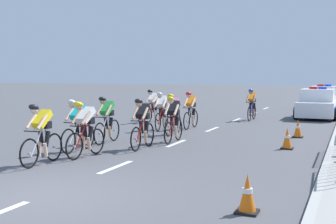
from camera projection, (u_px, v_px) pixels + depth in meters
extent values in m
plane|color=#4C4C51|center=(41.00, 196.00, 8.25)|extent=(160.00, 160.00, 0.00)
cube|color=white|center=(116.00, 167.00, 10.83)|extent=(0.14, 1.60, 0.01)
cube|color=white|center=(176.00, 143.00, 14.51)|extent=(0.14, 1.60, 0.01)
cube|color=white|center=(212.00, 129.00, 18.19)|extent=(0.14, 1.60, 0.01)
cube|color=white|center=(236.00, 120.00, 21.87)|extent=(0.14, 1.60, 0.01)
cube|color=white|center=(253.00, 113.00, 25.55)|extent=(0.14, 1.60, 0.01)
cube|color=white|center=(266.00, 108.00, 29.23)|extent=(0.14, 1.60, 0.01)
torus|color=black|center=(29.00, 153.00, 10.65)|extent=(0.07, 0.73, 0.72)
cylinder|color=#99999E|center=(29.00, 153.00, 10.65)|extent=(0.06, 0.06, 0.06)
torus|color=black|center=(54.00, 147.00, 11.59)|extent=(0.07, 0.73, 0.72)
cylinder|color=#99999E|center=(54.00, 147.00, 11.59)|extent=(0.06, 0.06, 0.06)
cylinder|color=silver|center=(40.00, 129.00, 11.03)|extent=(0.06, 0.55, 0.04)
cylinder|color=silver|center=(36.00, 143.00, 10.89)|extent=(0.06, 0.48, 0.63)
cylinder|color=silver|center=(46.00, 140.00, 11.24)|extent=(0.04, 0.04, 0.65)
cylinder|color=black|center=(31.00, 131.00, 10.70)|extent=(0.42, 0.04, 0.03)
cube|color=black|center=(45.00, 126.00, 11.21)|extent=(0.11, 0.22, 0.05)
cube|color=yellow|center=(42.00, 119.00, 11.08)|extent=(0.30, 0.55, 0.46)
cube|color=black|center=(45.00, 125.00, 11.20)|extent=(0.29, 0.21, 0.18)
cylinder|color=black|center=(47.00, 139.00, 11.15)|extent=(0.12, 0.23, 0.40)
cylinder|color=beige|center=(45.00, 150.00, 11.10)|extent=(0.10, 0.16, 0.36)
cylinder|color=black|center=(41.00, 138.00, 11.21)|extent=(0.12, 0.17, 0.40)
cylinder|color=beige|center=(39.00, 149.00, 11.16)|extent=(0.09, 0.13, 0.36)
cylinder|color=beige|center=(42.00, 122.00, 10.83)|extent=(0.09, 0.40, 0.35)
cylinder|color=beige|center=(31.00, 122.00, 10.94)|extent=(0.09, 0.40, 0.35)
sphere|color=beige|center=(34.00, 110.00, 10.78)|extent=(0.19, 0.19, 0.19)
ellipsoid|color=black|center=(34.00, 108.00, 10.76)|extent=(0.24, 0.32, 0.24)
torus|color=black|center=(74.00, 146.00, 11.69)|extent=(0.09, 0.73, 0.72)
cylinder|color=#99999E|center=(74.00, 146.00, 11.69)|extent=(0.06, 0.06, 0.06)
torus|color=black|center=(97.00, 141.00, 12.58)|extent=(0.09, 0.73, 0.72)
cylinder|color=#99999E|center=(97.00, 141.00, 12.58)|extent=(0.06, 0.06, 0.06)
cylinder|color=#B21919|center=(84.00, 124.00, 12.05)|extent=(0.07, 0.55, 0.04)
cylinder|color=#B21919|center=(81.00, 137.00, 11.92)|extent=(0.07, 0.48, 0.63)
cylinder|color=#B21919|center=(89.00, 134.00, 12.25)|extent=(0.04, 0.04, 0.65)
cylinder|color=black|center=(76.00, 126.00, 11.74)|extent=(0.42, 0.05, 0.03)
cube|color=black|center=(89.00, 122.00, 12.22)|extent=(0.11, 0.23, 0.05)
cube|color=white|center=(86.00, 115.00, 12.09)|extent=(0.31, 0.57, 0.45)
cube|color=black|center=(89.00, 121.00, 12.21)|extent=(0.29, 0.22, 0.18)
cylinder|color=black|center=(90.00, 133.00, 12.16)|extent=(0.12, 0.23, 0.40)
cylinder|color=tan|center=(89.00, 143.00, 12.11)|extent=(0.10, 0.16, 0.36)
cylinder|color=black|center=(85.00, 133.00, 12.23)|extent=(0.12, 0.18, 0.40)
cylinder|color=tan|center=(83.00, 143.00, 12.19)|extent=(0.10, 0.13, 0.36)
cylinder|color=tan|center=(86.00, 118.00, 11.84)|extent=(0.10, 0.41, 0.35)
cylinder|color=tan|center=(76.00, 117.00, 11.98)|extent=(0.10, 0.41, 0.35)
sphere|color=tan|center=(79.00, 107.00, 11.80)|extent=(0.19, 0.19, 0.19)
ellipsoid|color=yellow|center=(79.00, 105.00, 11.79)|extent=(0.25, 0.33, 0.24)
torus|color=black|center=(68.00, 141.00, 12.55)|extent=(0.05, 0.72, 0.72)
cylinder|color=#99999E|center=(68.00, 141.00, 12.55)|extent=(0.06, 0.06, 0.06)
torus|color=black|center=(88.00, 137.00, 13.47)|extent=(0.05, 0.72, 0.72)
cylinder|color=#99999E|center=(88.00, 137.00, 13.47)|extent=(0.06, 0.06, 0.06)
cylinder|color=white|center=(77.00, 121.00, 12.92)|extent=(0.04, 0.55, 0.04)
cylinder|color=white|center=(74.00, 133.00, 12.78)|extent=(0.04, 0.48, 0.63)
cylinder|color=white|center=(81.00, 130.00, 13.13)|extent=(0.04, 0.04, 0.65)
cylinder|color=black|center=(70.00, 123.00, 12.60)|extent=(0.42, 0.03, 0.03)
cube|color=black|center=(81.00, 119.00, 13.10)|extent=(0.10, 0.22, 0.05)
cube|color=#19B2B7|center=(78.00, 112.00, 12.97)|extent=(0.28, 0.55, 0.44)
cube|color=black|center=(81.00, 117.00, 13.08)|extent=(0.28, 0.20, 0.18)
cylinder|color=black|center=(82.00, 129.00, 13.03)|extent=(0.11, 0.22, 0.40)
cylinder|color=beige|center=(81.00, 139.00, 12.98)|extent=(0.09, 0.15, 0.36)
cylinder|color=black|center=(77.00, 129.00, 13.10)|extent=(0.11, 0.17, 0.40)
cylinder|color=beige|center=(76.00, 138.00, 13.05)|extent=(0.09, 0.12, 0.36)
cylinder|color=beige|center=(79.00, 115.00, 12.71)|extent=(0.08, 0.40, 0.35)
cylinder|color=beige|center=(69.00, 114.00, 12.83)|extent=(0.08, 0.40, 0.35)
sphere|color=beige|center=(72.00, 105.00, 12.67)|extent=(0.19, 0.19, 0.19)
ellipsoid|color=white|center=(72.00, 102.00, 12.65)|extent=(0.23, 0.31, 0.24)
torus|color=black|center=(136.00, 139.00, 12.99)|extent=(0.07, 0.73, 0.72)
cylinder|color=#99999E|center=(136.00, 139.00, 12.99)|extent=(0.06, 0.06, 0.06)
torus|color=black|center=(149.00, 135.00, 13.92)|extent=(0.07, 0.73, 0.72)
cylinder|color=#99999E|center=(149.00, 135.00, 13.92)|extent=(0.06, 0.06, 0.06)
cylinder|color=#B21919|center=(142.00, 119.00, 13.36)|extent=(0.06, 0.55, 0.04)
cylinder|color=#B21919|center=(140.00, 131.00, 13.23)|extent=(0.06, 0.48, 0.63)
cylinder|color=#B21919|center=(145.00, 129.00, 13.58)|extent=(0.04, 0.04, 0.65)
cylinder|color=black|center=(137.00, 121.00, 13.04)|extent=(0.42, 0.04, 0.03)
cube|color=black|center=(145.00, 117.00, 13.55)|extent=(0.11, 0.22, 0.05)
cube|color=black|center=(143.00, 111.00, 13.41)|extent=(0.30, 0.56, 0.45)
cube|color=black|center=(144.00, 116.00, 13.53)|extent=(0.29, 0.21, 0.18)
cylinder|color=black|center=(147.00, 128.00, 13.48)|extent=(0.12, 0.23, 0.40)
cylinder|color=tan|center=(146.00, 137.00, 13.43)|extent=(0.10, 0.16, 0.36)
cylinder|color=black|center=(141.00, 127.00, 13.55)|extent=(0.12, 0.17, 0.40)
cylinder|color=tan|center=(140.00, 136.00, 13.49)|extent=(0.09, 0.13, 0.36)
cylinder|color=tan|center=(145.00, 113.00, 13.16)|extent=(0.09, 0.40, 0.35)
cylinder|color=tan|center=(135.00, 113.00, 13.27)|extent=(0.09, 0.40, 0.35)
sphere|color=tan|center=(139.00, 104.00, 13.11)|extent=(0.19, 0.19, 0.19)
ellipsoid|color=black|center=(139.00, 101.00, 13.10)|extent=(0.24, 0.32, 0.24)
torus|color=black|center=(100.00, 134.00, 14.10)|extent=(0.07, 0.73, 0.72)
cylinder|color=#99999E|center=(100.00, 134.00, 14.10)|extent=(0.06, 0.06, 0.06)
torus|color=black|center=(114.00, 130.00, 15.04)|extent=(0.07, 0.73, 0.72)
cylinder|color=#99999E|center=(114.00, 130.00, 15.04)|extent=(0.06, 0.06, 0.06)
cylinder|color=white|center=(106.00, 116.00, 14.48)|extent=(0.05, 0.55, 0.04)
cylinder|color=white|center=(104.00, 126.00, 14.34)|extent=(0.06, 0.48, 0.63)
cylinder|color=white|center=(109.00, 124.00, 14.69)|extent=(0.04, 0.04, 0.65)
cylinder|color=black|center=(101.00, 117.00, 14.15)|extent=(0.42, 0.04, 0.03)
cube|color=black|center=(109.00, 114.00, 14.66)|extent=(0.11, 0.22, 0.05)
cube|color=green|center=(107.00, 108.00, 14.53)|extent=(0.30, 0.56, 0.45)
cube|color=black|center=(109.00, 113.00, 14.65)|extent=(0.29, 0.21, 0.18)
cylinder|color=black|center=(111.00, 123.00, 14.60)|extent=(0.12, 0.23, 0.40)
cylinder|color=tan|center=(110.00, 132.00, 14.55)|extent=(0.10, 0.16, 0.36)
cylinder|color=black|center=(106.00, 123.00, 14.66)|extent=(0.12, 0.17, 0.40)
cylinder|color=tan|center=(105.00, 132.00, 14.61)|extent=(0.09, 0.13, 0.36)
cylinder|color=tan|center=(108.00, 110.00, 14.27)|extent=(0.09, 0.40, 0.35)
cylinder|color=tan|center=(100.00, 110.00, 14.39)|extent=(0.09, 0.40, 0.35)
sphere|color=tan|center=(103.00, 101.00, 14.23)|extent=(0.19, 0.19, 0.19)
ellipsoid|color=black|center=(102.00, 99.00, 14.21)|extent=(0.24, 0.32, 0.24)
torus|color=black|center=(168.00, 133.00, 14.28)|extent=(0.07, 0.73, 0.72)
cylinder|color=#99999E|center=(168.00, 133.00, 14.28)|extent=(0.06, 0.06, 0.06)
torus|color=black|center=(178.00, 130.00, 15.21)|extent=(0.07, 0.73, 0.72)
cylinder|color=#99999E|center=(178.00, 130.00, 15.21)|extent=(0.06, 0.06, 0.06)
cylinder|color=#B21919|center=(173.00, 115.00, 14.65)|extent=(0.06, 0.55, 0.04)
cylinder|color=#B21919|center=(171.00, 126.00, 14.51)|extent=(0.06, 0.48, 0.63)
cylinder|color=#B21919|center=(175.00, 124.00, 14.86)|extent=(0.04, 0.04, 0.65)
cylinder|color=black|center=(169.00, 117.00, 14.33)|extent=(0.42, 0.04, 0.03)
cube|color=black|center=(175.00, 113.00, 14.83)|extent=(0.11, 0.22, 0.05)
cube|color=black|center=(174.00, 108.00, 14.70)|extent=(0.30, 0.55, 0.46)
cube|color=black|center=(175.00, 112.00, 14.82)|extent=(0.29, 0.21, 0.18)
cylinder|color=black|center=(177.00, 123.00, 14.77)|extent=(0.12, 0.23, 0.40)
cylinder|color=beige|center=(176.00, 131.00, 14.72)|extent=(0.10, 0.16, 0.36)
cylinder|color=black|center=(172.00, 123.00, 14.83)|extent=(0.12, 0.17, 0.40)
cylinder|color=beige|center=(171.00, 131.00, 14.78)|extent=(0.09, 0.13, 0.36)
cylinder|color=beige|center=(176.00, 110.00, 14.45)|extent=(0.09, 0.40, 0.35)
cylinder|color=beige|center=(167.00, 110.00, 14.56)|extent=(0.09, 0.40, 0.35)
sphere|color=beige|center=(171.00, 101.00, 14.40)|extent=(0.19, 0.19, 0.19)
ellipsoid|color=yellow|center=(171.00, 99.00, 14.38)|extent=(0.24, 0.32, 0.24)
torus|color=black|center=(158.00, 122.00, 17.56)|extent=(0.12, 0.72, 0.72)
cylinder|color=#99999E|center=(158.00, 122.00, 17.56)|extent=(0.07, 0.07, 0.06)
torus|color=black|center=(165.00, 120.00, 18.52)|extent=(0.12, 0.72, 0.72)
cylinder|color=#99999E|center=(165.00, 120.00, 18.52)|extent=(0.07, 0.07, 0.06)
cylinder|color=#B21919|center=(161.00, 108.00, 17.95)|extent=(0.09, 0.55, 0.04)
cylinder|color=#B21919|center=(160.00, 116.00, 17.81)|extent=(0.09, 0.48, 0.63)
cylinder|color=#B21919|center=(163.00, 115.00, 18.17)|extent=(0.04, 0.04, 0.65)
cylinder|color=black|center=(159.00, 109.00, 17.62)|extent=(0.42, 0.07, 0.03)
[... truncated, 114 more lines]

